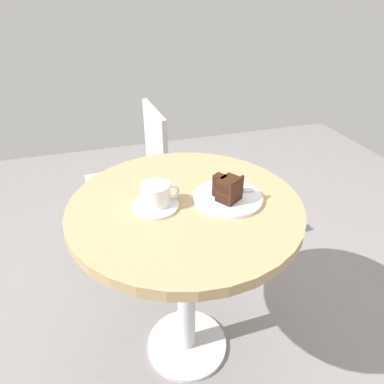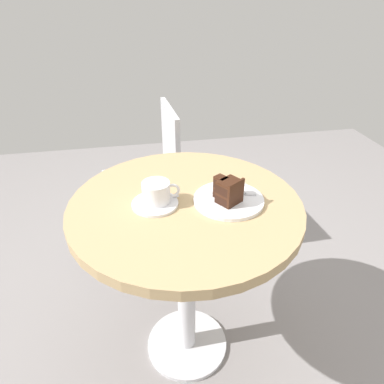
{
  "view_description": "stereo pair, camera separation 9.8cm",
  "coord_description": "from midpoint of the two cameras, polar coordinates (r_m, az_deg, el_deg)",
  "views": [
    {
      "loc": [
        -0.24,
        -0.88,
        1.34
      ],
      "look_at": [
        0.02,
        -0.01,
        0.78
      ],
      "focal_mm": 32.0,
      "sensor_mm": 36.0,
      "label": 1
    },
    {
      "loc": [
        -0.15,
        -0.91,
        1.34
      ],
      "look_at": [
        0.02,
        -0.01,
        0.78
      ],
      "focal_mm": 32.0,
      "sensor_mm": 36.0,
      "label": 2
    }
  ],
  "objects": [
    {
      "name": "ground_plane",
      "position": [
        1.63,
        -2.75,
        -24.24
      ],
      "size": [
        4.4,
        4.4,
        0.01
      ],
      "primitive_type": "cube",
      "color": "gray",
      "rests_on": "ground"
    },
    {
      "name": "cafe_table",
      "position": [
        1.17,
        -3.51,
        -6.84
      ],
      "size": [
        0.75,
        0.75,
        0.74
      ],
      "color": "tan",
      "rests_on": "ground"
    },
    {
      "name": "saucer",
      "position": [
        1.08,
        -8.77,
        -2.24
      ],
      "size": [
        0.15,
        0.15,
        0.01
      ],
      "color": "white",
      "rests_on": "cafe_table"
    },
    {
      "name": "coffee_cup",
      "position": [
        1.06,
        -8.54,
        -0.36
      ],
      "size": [
        0.12,
        0.09,
        0.07
      ],
      "color": "white",
      "rests_on": "saucer"
    },
    {
      "name": "teaspoon",
      "position": [
        1.11,
        -6.76,
        -0.71
      ],
      "size": [
        0.09,
        0.06,
        0.0
      ],
      "rotation": [
        0.0,
        0.0,
        5.75
      ],
      "color": "silver",
      "rests_on": "saucer"
    },
    {
      "name": "cake_plate",
      "position": [
        1.1,
        3.46,
        -1.03
      ],
      "size": [
        0.23,
        0.23,
        0.01
      ],
      "color": "white",
      "rests_on": "cafe_table"
    },
    {
      "name": "cake_slice",
      "position": [
        1.07,
        3.4,
        0.45
      ],
      "size": [
        0.09,
        0.1,
        0.08
      ],
      "rotation": [
        0.0,
        0.0,
        2.14
      ],
      "color": "black",
      "rests_on": "cake_plate"
    },
    {
      "name": "fork",
      "position": [
        1.13,
        5.1,
        0.21
      ],
      "size": [
        0.14,
        0.05,
        0.0
      ],
      "rotation": [
        0.0,
        0.0,
        6.03
      ],
      "color": "silver",
      "rests_on": "cake_plate"
    },
    {
      "name": "napkin",
      "position": [
        1.15,
        4.0,
        0.25
      ],
      "size": [
        0.16,
        0.15,
        0.0
      ],
      "rotation": [
        0.0,
        0.0,
        0.09
      ],
      "color": "tan",
      "rests_on": "cafe_table"
    },
    {
      "name": "cafe_chair",
      "position": [
        1.81,
        -10.23,
        3.09
      ],
      "size": [
        0.41,
        0.41,
        0.82
      ],
      "rotation": [
        0.0,
        0.0,
        4.78
      ],
      "color": "#BCBCC1",
      "rests_on": "ground"
    }
  ]
}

